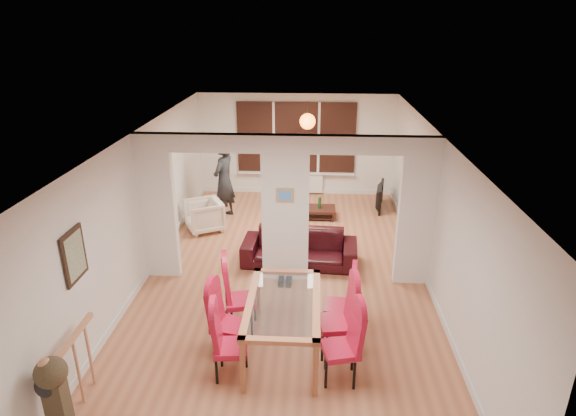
# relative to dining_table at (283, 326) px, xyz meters

# --- Properties ---
(floor) EXTENTS (5.00, 9.00, 0.01)m
(floor) POSITION_rel_dining_table_xyz_m (-0.10, 2.05, -0.41)
(floor) COLOR #AE6746
(floor) RESTS_ON ground
(room_walls) EXTENTS (5.00, 9.00, 2.60)m
(room_walls) POSITION_rel_dining_table_xyz_m (-0.10, 2.05, 0.89)
(room_walls) COLOR silver
(room_walls) RESTS_ON floor
(divider_wall) EXTENTS (5.00, 0.18, 2.60)m
(divider_wall) POSITION_rel_dining_table_xyz_m (-0.10, 2.05, 0.89)
(divider_wall) COLOR white
(divider_wall) RESTS_ON floor
(bay_window_blinds) EXTENTS (3.00, 0.08, 1.80)m
(bay_window_blinds) POSITION_rel_dining_table_xyz_m (-0.10, 6.49, 1.09)
(bay_window_blinds) COLOR black
(bay_window_blinds) RESTS_ON room_walls
(radiator) EXTENTS (1.40, 0.08, 0.50)m
(radiator) POSITION_rel_dining_table_xyz_m (-0.10, 6.45, -0.11)
(radiator) COLOR white
(radiator) RESTS_ON floor
(pendant_light) EXTENTS (0.36, 0.36, 0.36)m
(pendant_light) POSITION_rel_dining_table_xyz_m (0.20, 5.35, 1.74)
(pendant_light) COLOR orange
(pendant_light) RESTS_ON room_walls
(stair_newel) EXTENTS (0.40, 1.20, 1.10)m
(stair_newel) POSITION_rel_dining_table_xyz_m (-2.35, -1.15, 0.14)
(stair_newel) COLOR tan
(stair_newel) RESTS_ON floor
(wall_poster) EXTENTS (0.04, 0.52, 0.67)m
(wall_poster) POSITION_rel_dining_table_xyz_m (-2.57, -0.35, 1.19)
(wall_poster) COLOR gray
(wall_poster) RESTS_ON room_walls
(pillar_photo) EXTENTS (0.30, 0.03, 0.25)m
(pillar_photo) POSITION_rel_dining_table_xyz_m (-0.10, 1.95, 1.19)
(pillar_photo) COLOR #4C8CD8
(pillar_photo) RESTS_ON divider_wall
(dining_table) EXTENTS (0.99, 1.75, 0.82)m
(dining_table) POSITION_rel_dining_table_xyz_m (0.00, 0.00, 0.00)
(dining_table) COLOR #A9603E
(dining_table) RESTS_ON floor
(dining_chair_la) EXTENTS (0.44, 0.44, 1.02)m
(dining_chair_la) POSITION_rel_dining_table_xyz_m (-0.64, -0.53, 0.10)
(dining_chair_la) COLOR #B21231
(dining_chair_la) RESTS_ON floor
(dining_chair_lb) EXTENTS (0.50, 0.50, 1.04)m
(dining_chair_lb) POSITION_rel_dining_table_xyz_m (-0.74, -0.07, 0.11)
(dining_chair_lb) COLOR #B21231
(dining_chair_lb) RESTS_ON floor
(dining_chair_lc) EXTENTS (0.53, 0.53, 1.10)m
(dining_chair_lc) POSITION_rel_dining_table_xyz_m (-0.67, 0.51, 0.14)
(dining_chair_lc) COLOR #B21231
(dining_chair_lc) RESTS_ON floor
(dining_chair_ra) EXTENTS (0.52, 0.52, 1.08)m
(dining_chair_ra) POSITION_rel_dining_table_xyz_m (0.75, -0.51, 0.13)
(dining_chair_ra) COLOR #B21231
(dining_chair_ra) RESTS_ON floor
(dining_chair_rb) EXTENTS (0.51, 0.51, 1.13)m
(dining_chair_rb) POSITION_rel_dining_table_xyz_m (0.72, 0.01, 0.16)
(dining_chair_rb) COLOR #B21231
(dining_chair_rb) RESTS_ON floor
(dining_chair_rc) EXTENTS (0.45, 0.45, 1.03)m
(dining_chair_rc) POSITION_rel_dining_table_xyz_m (0.78, 0.49, 0.10)
(dining_chair_rc) COLOR #B21231
(dining_chair_rc) RESTS_ON floor
(sofa) EXTENTS (2.18, 0.95, 0.62)m
(sofa) POSITION_rel_dining_table_xyz_m (0.13, 2.61, -0.10)
(sofa) COLOR black
(sofa) RESTS_ON floor
(armchair) EXTENTS (0.99, 1.00, 0.68)m
(armchair) POSITION_rel_dining_table_xyz_m (-1.99, 4.01, -0.07)
(armchair) COLOR beige
(armchair) RESTS_ON floor
(person) EXTENTS (0.76, 0.63, 1.79)m
(person) POSITION_rel_dining_table_xyz_m (-1.67, 4.78, 0.49)
(person) COLOR black
(person) RESTS_ON floor
(television) EXTENTS (1.06, 0.31, 0.60)m
(television) POSITION_rel_dining_table_xyz_m (1.90, 5.56, -0.11)
(television) COLOR black
(television) RESTS_ON floor
(coffee_table) EXTENTS (1.18, 0.76, 0.25)m
(coffee_table) POSITION_rel_dining_table_xyz_m (0.34, 4.85, -0.29)
(coffee_table) COLOR black
(coffee_table) RESTS_ON floor
(bottle) EXTENTS (0.07, 0.07, 0.28)m
(bottle) POSITION_rel_dining_table_xyz_m (0.51, 4.83, -0.02)
(bottle) COLOR #143F19
(bottle) RESTS_ON coffee_table
(bowl) EXTENTS (0.20, 0.20, 0.05)m
(bowl) POSITION_rel_dining_table_xyz_m (0.10, 4.76, -0.14)
(bowl) COLOR black
(bowl) RESTS_ON coffee_table
(shoes) EXTENTS (0.23, 0.25, 0.10)m
(shoes) POSITION_rel_dining_table_xyz_m (-0.10, 1.79, -0.36)
(shoes) COLOR black
(shoes) RESTS_ON floor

